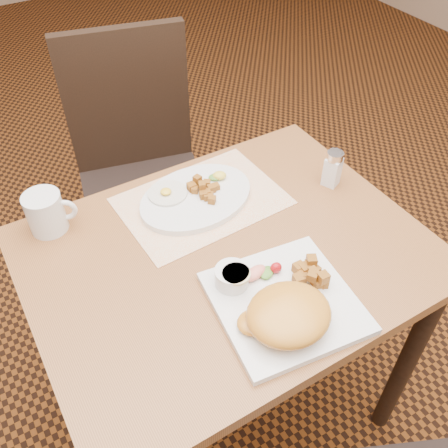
% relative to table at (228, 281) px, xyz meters
% --- Properties ---
extents(ground, '(8.00, 8.00, 0.00)m').
position_rel_table_xyz_m(ground, '(0.00, 0.00, -0.64)').
color(ground, black).
rests_on(ground, ground).
extents(table, '(0.90, 0.70, 0.75)m').
position_rel_table_xyz_m(table, '(0.00, 0.00, 0.00)').
color(table, '#93592D').
rests_on(table, ground).
extents(chair_far, '(0.51, 0.51, 0.97)m').
position_rel_table_xyz_m(chair_far, '(0.05, 0.68, -0.10)').
color(chair_far, black).
rests_on(chair_far, ground).
extents(placemat, '(0.41, 0.30, 0.00)m').
position_rel_table_xyz_m(placemat, '(0.03, 0.18, 0.11)').
color(placemat, white).
rests_on(placemat, table).
extents(plate_square, '(0.31, 0.31, 0.02)m').
position_rel_table_xyz_m(plate_square, '(0.02, -0.19, 0.12)').
color(plate_square, silver).
rests_on(plate_square, table).
extents(plate_oval, '(0.34, 0.27, 0.02)m').
position_rel_table_xyz_m(plate_oval, '(0.02, 0.19, 0.12)').
color(plate_oval, silver).
rests_on(plate_oval, placemat).
extents(hollandaise_mound, '(0.18, 0.15, 0.06)m').
position_rel_table_xyz_m(hollandaise_mound, '(-0.01, -0.24, 0.15)').
color(hollandaise_mound, orange).
rests_on(hollandaise_mound, plate_square).
extents(ramekin, '(0.07, 0.08, 0.04)m').
position_rel_table_xyz_m(ramekin, '(-0.05, -0.10, 0.15)').
color(ramekin, silver).
rests_on(ramekin, plate_square).
extents(garnish_sq, '(0.09, 0.05, 0.03)m').
position_rel_table_xyz_m(garnish_sq, '(0.02, -0.11, 0.14)').
color(garnish_sq, '#387223').
rests_on(garnish_sq, plate_square).
extents(fried_egg, '(0.10, 0.10, 0.02)m').
position_rel_table_xyz_m(fried_egg, '(-0.04, 0.23, 0.13)').
color(fried_egg, white).
rests_on(fried_egg, plate_oval).
extents(garnish_ov, '(0.05, 0.04, 0.02)m').
position_rel_table_xyz_m(garnish_ov, '(0.10, 0.22, 0.14)').
color(garnish_ov, '#387223').
rests_on(garnish_ov, plate_oval).
extents(salt_shaker, '(0.06, 0.06, 0.10)m').
position_rel_table_xyz_m(salt_shaker, '(0.36, 0.07, 0.16)').
color(salt_shaker, white).
rests_on(salt_shaker, table).
extents(coffee_mug, '(0.11, 0.09, 0.10)m').
position_rel_table_xyz_m(coffee_mug, '(-0.33, 0.28, 0.16)').
color(coffee_mug, silver).
rests_on(coffee_mug, table).
extents(home_fries_sq, '(0.08, 0.08, 0.04)m').
position_rel_table_xyz_m(home_fries_sq, '(0.10, -0.17, 0.14)').
color(home_fries_sq, '#A06019').
rests_on(home_fries_sq, plate_square).
extents(home_fries_ov, '(0.07, 0.10, 0.03)m').
position_rel_table_xyz_m(home_fries_ov, '(0.04, 0.19, 0.14)').
color(home_fries_ov, '#A06019').
rests_on(home_fries_ov, plate_oval).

